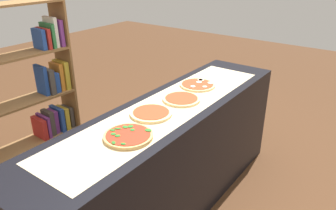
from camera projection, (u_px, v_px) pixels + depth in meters
The scene contains 8 objects.
ground_plane at pixel (168, 207), 2.68m from camera, with size 12.00×12.00×0.00m, color #4C2D19.
counter at pixel (168, 161), 2.49m from camera, with size 2.46×0.59×0.90m, color black.
parchment_paper at pixel (168, 107), 2.30m from camera, with size 2.03×0.45×0.00m, color beige.
pizza_spinach_0 at pixel (128, 136), 1.91m from camera, with size 0.29×0.29×0.03m.
pizza_plain_1 at pixel (151, 113), 2.19m from camera, with size 0.29×0.29×0.02m.
pizza_plain_2 at pixel (181, 99), 2.41m from camera, with size 0.28×0.28×0.02m.
pizza_mozzarella_3 at pixel (198, 85), 2.67m from camera, with size 0.29×0.29×0.02m.
bookshelf at pixel (39, 102), 2.80m from camera, with size 0.88×0.28×1.56m.
Camera 1 is at (-1.68, -1.23, 1.88)m, focal length 34.99 mm.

